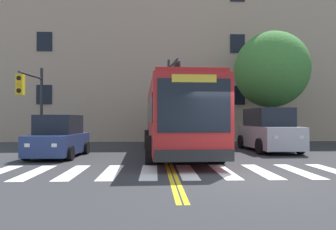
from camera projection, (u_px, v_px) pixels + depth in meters
name	position (u px, v px, depth m)	size (l,w,h in m)	color
ground_plane	(244.00, 180.00, 8.96)	(120.00, 120.00, 0.00)	#303033
crosswalk	(205.00, 172.00, 10.34)	(13.58, 3.14, 0.01)	white
lane_line_yellow_inner	(160.00, 142.00, 24.27)	(0.12, 36.00, 0.01)	gold
lane_line_yellow_outer	(162.00, 142.00, 24.28)	(0.12, 36.00, 0.01)	gold
city_bus	(175.00, 117.00, 15.80)	(3.15, 12.00, 3.28)	#B22323
car_navy_near_lane	(59.00, 138.00, 14.34)	(2.15, 4.06, 1.84)	navy
car_silver_far_lane	(268.00, 131.00, 17.04)	(2.21, 5.09, 2.22)	#B7BABF
car_teal_behind_bus	(182.00, 130.00, 26.10)	(2.00, 4.10, 1.76)	#236B70
traffic_light_far_corner	(32.00, 95.00, 17.07)	(0.45, 2.72, 4.52)	#28282D
traffic_light_overhead	(172.00, 87.00, 19.45)	(0.55, 3.49, 5.45)	#28282D
street_tree_curbside_large	(271.00, 70.00, 21.39)	(6.12, 6.50, 7.39)	brown
building_facade	(224.00, 60.00, 28.96)	(35.49, 9.22, 13.79)	tan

